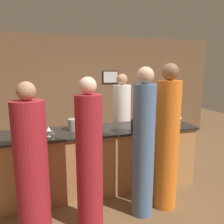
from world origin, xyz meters
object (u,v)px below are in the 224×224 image
(bartender, at_px, (122,123))
(wine_bottle_0, at_px, (135,117))
(guest_3, at_px, (167,142))
(ice_bucket, at_px, (74,125))
(guest_2, at_px, (143,147))
(guest_0, at_px, (32,167))
(wine_bottle_2, at_px, (133,125))
(guest_1, at_px, (89,160))

(bartender, relative_size, wine_bottle_0, 6.35)
(guest_3, height_order, ice_bucket, guest_3)
(guest_2, bearing_deg, guest_0, 178.15)
(bartender, xyz_separation_m, ice_bucket, (-1.07, -0.78, 0.23))
(wine_bottle_0, xyz_separation_m, wine_bottle_2, (-0.24, -0.52, -0.01))
(guest_0, xyz_separation_m, guest_1, (0.66, -0.08, 0.03))
(bartender, bearing_deg, ice_bucket, 36.15)
(guest_0, relative_size, wine_bottle_0, 6.19)
(bartender, relative_size, guest_2, 0.94)
(bartender, bearing_deg, wine_bottle_0, 92.76)
(ice_bucket, bearing_deg, guest_1, -86.87)
(guest_0, bearing_deg, guest_3, 0.60)
(wine_bottle_2, bearing_deg, guest_0, -161.38)
(guest_3, height_order, wine_bottle_0, guest_3)
(bartender, distance_m, wine_bottle_2, 1.18)
(bartender, xyz_separation_m, guest_0, (-1.67, -1.62, -0.03))
(guest_2, bearing_deg, guest_3, 9.37)
(wine_bottle_0, xyz_separation_m, ice_bucket, (-1.10, -0.16, -0.02))
(guest_3, xyz_separation_m, wine_bottle_0, (-0.06, 0.99, 0.16))
(guest_1, bearing_deg, guest_3, 5.19)
(bartender, height_order, guest_2, guest_2)
(guest_1, distance_m, wine_bottle_2, 1.01)
(guest_0, bearing_deg, bartender, 44.14)
(bartender, distance_m, guest_2, 1.69)
(guest_0, distance_m, ice_bucket, 1.07)
(guest_1, xyz_separation_m, guest_3, (1.11, 0.10, 0.08))
(bartender, xyz_separation_m, guest_3, (0.09, -1.60, 0.09))
(guest_2, bearing_deg, guest_1, -177.06)
(bartender, height_order, wine_bottle_0, bartender)
(guest_0, height_order, wine_bottle_0, guest_0)
(wine_bottle_0, distance_m, wine_bottle_2, 0.57)
(guest_1, height_order, guest_2, guest_2)
(guest_2, height_order, guest_3, guest_3)
(guest_2, height_order, wine_bottle_0, guest_2)
(guest_1, relative_size, wine_bottle_0, 6.35)
(guest_3, distance_m, wine_bottle_2, 0.58)
(guest_3, height_order, wine_bottle_2, guest_3)
(guest_0, height_order, ice_bucket, guest_0)
(wine_bottle_2, bearing_deg, ice_bucket, 157.54)
(guest_2, distance_m, wine_bottle_2, 0.57)
(guest_0, bearing_deg, wine_bottle_2, 18.62)
(wine_bottle_2, bearing_deg, bartender, 79.29)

